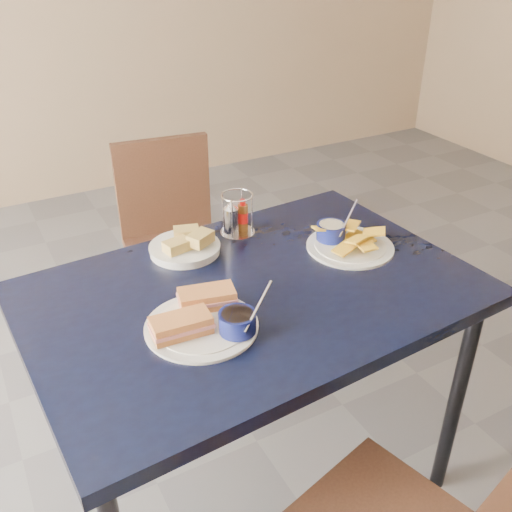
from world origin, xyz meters
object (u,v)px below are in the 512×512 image
dining_table (253,308)px  sandwich_plate (205,318)px  plantain_plate (344,240)px  condiment_caddy (236,217)px  bread_basket (186,246)px  chair_far (169,228)px

dining_table → sandwich_plate: (-0.18, -0.09, 0.09)m
sandwich_plate → plantain_plate: (0.53, 0.17, -0.00)m
dining_table → sandwich_plate: bearing=-152.8°
plantain_plate → condiment_caddy: size_ratio=1.93×
bread_basket → chair_far: bearing=74.9°
chair_far → bread_basket: bearing=-105.1°
dining_table → plantain_plate: size_ratio=4.71×
dining_table → plantain_plate: plantain_plate is taller
dining_table → chair_far: (0.10, 0.93, -0.20)m
chair_far → plantain_plate: bearing=-73.4°
bread_basket → condiment_caddy: size_ratio=1.53×
dining_table → bread_basket: bearing=107.8°
plantain_plate → dining_table: bearing=-168.3°
plantain_plate → condiment_caddy: (-0.25, 0.23, 0.04)m
condiment_caddy → dining_table: bearing=-108.4°
bread_basket → condiment_caddy: 0.19m
condiment_caddy → chair_far: bearing=90.5°
dining_table → plantain_plate: (0.35, 0.07, 0.09)m
dining_table → bread_basket: size_ratio=5.96×
dining_table → chair_far: size_ratio=1.47×
chair_far → sandwich_plate: (-0.28, -1.03, 0.29)m
dining_table → chair_far: chair_far is taller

